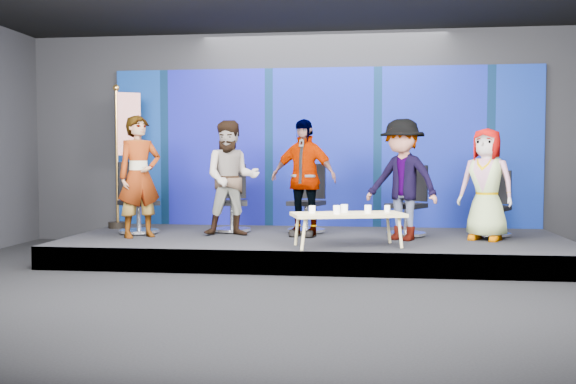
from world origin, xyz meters
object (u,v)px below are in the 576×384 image
at_px(panelist_d, 402,180).
at_px(mug_a, 312,209).
at_px(panelist_c, 303,178).
at_px(mug_b, 337,210).
at_px(panelist_b, 231,178).
at_px(coffee_table, 348,216).
at_px(chair_b, 232,210).
at_px(mug_c, 344,208).
at_px(flag_stand, 124,152).
at_px(chair_d, 408,213).
at_px(chair_c, 308,210).
at_px(chair_a, 137,210).
at_px(mug_d, 368,209).
at_px(chair_e, 494,215).
at_px(panelist_a, 139,177).
at_px(panelist_e, 486,184).
at_px(mug_e, 387,209).

xyz_separation_m(panelist_d, mug_a, (-1.16, -0.87, -0.35)).
height_order(panelist_c, mug_b, panelist_c).
height_order(panelist_b, coffee_table, panelist_b).
relative_size(panelist_b, mug_a, 17.25).
height_order(chair_b, mug_b, chair_b).
relative_size(mug_c, flag_stand, 0.05).
height_order(chair_d, mug_b, chair_d).
height_order(panelist_b, chair_c, panelist_b).
xyz_separation_m(chair_a, panelist_c, (2.49, -0.07, 0.49)).
bearing_deg(flag_stand, chair_b, -37.95).
distance_m(panelist_b, mug_d, 2.21).
bearing_deg(chair_c, panelist_c, -75.20).
distance_m(chair_c, mug_a, 1.64).
bearing_deg(chair_e, chair_c, -155.70).
bearing_deg(flag_stand, mug_a, -58.45).
relative_size(panelist_a, chair_b, 1.67).
bearing_deg(chair_e, mug_b, -117.22).
xyz_separation_m(coffee_table, mug_b, (-0.13, -0.17, 0.09)).
relative_size(panelist_d, mug_d, 16.20).
xyz_separation_m(panelist_c, chair_d, (1.49, 0.23, -0.50)).
bearing_deg(chair_c, panelist_a, -142.25).
distance_m(panelist_e, mug_d, 1.87).
height_order(chair_c, chair_d, chair_c).
bearing_deg(panelist_b, mug_c, -40.03).
relative_size(panelist_c, mug_d, 16.43).
relative_size(chair_a, chair_e, 1.13).
bearing_deg(flag_stand, mug_b, -57.00).
distance_m(chair_d, coffee_table, 1.50).
relative_size(chair_c, mug_d, 10.14).
distance_m(panelist_a, chair_e, 5.09).
relative_size(chair_c, mug_b, 9.67).
relative_size(panelist_a, panelist_d, 1.04).
bearing_deg(mug_e, panelist_b, 160.57).
relative_size(mug_d, flag_stand, 0.04).
height_order(mug_c, mug_e, mug_c).
height_order(chair_c, mug_a, chair_c).
relative_size(chair_e, mug_a, 9.77).
bearing_deg(mug_b, panelist_e, 28.57).
distance_m(panelist_d, mug_e, 0.70).
bearing_deg(mug_e, flag_stand, 158.68).
xyz_separation_m(panelist_a, mug_d, (3.21, -0.63, -0.38)).
height_order(chair_a, panelist_b, panelist_b).
relative_size(chair_e, coffee_table, 0.63).
height_order(panelist_e, coffee_table, panelist_e).
height_order(chair_e, mug_a, chair_e).
bearing_deg(mug_c, panelist_d, 43.28).
height_order(panelist_c, coffee_table, panelist_c).
distance_m(panelist_d, mug_b, 1.31).
bearing_deg(chair_a, panelist_d, -46.67).
bearing_deg(panelist_c, mug_c, -40.95).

